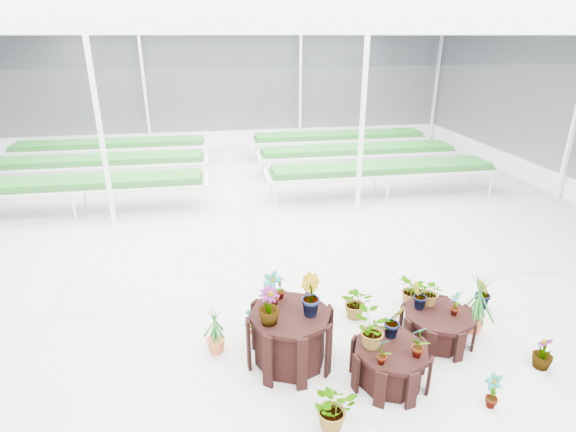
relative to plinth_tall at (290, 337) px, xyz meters
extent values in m
plane|color=gray|center=(-0.30, 1.43, -0.39)|extent=(24.00, 24.00, 0.00)
cylinder|color=black|center=(0.00, 0.00, 0.00)|extent=(1.25, 1.25, 0.78)
cylinder|color=black|center=(1.20, -0.60, -0.13)|extent=(1.15, 1.15, 0.52)
cylinder|color=black|center=(2.20, 0.10, -0.16)|extent=(1.19, 1.19, 0.46)
imported|color=#1E6321|center=(-0.21, 0.21, 0.65)|extent=(0.33, 0.30, 0.51)
imported|color=#1E6321|center=(0.25, -0.06, 0.67)|extent=(0.34, 0.37, 0.56)
imported|color=#1E6321|center=(-0.07, 0.37, 0.60)|extent=(0.21, 0.26, 0.43)
imported|color=#1E6321|center=(-0.30, -0.17, 0.64)|extent=(0.38, 0.38, 0.51)
imported|color=#1E6321|center=(0.93, -0.52, 0.38)|extent=(0.58, 0.56, 0.50)
imported|color=#1E6321|center=(1.45, -0.80, 0.37)|extent=(0.28, 0.23, 0.47)
imported|color=#1E6321|center=(1.30, -0.37, 0.37)|extent=(0.28, 0.23, 0.47)
imported|color=#1E6321|center=(0.98, -0.85, 0.32)|extent=(0.21, 0.16, 0.38)
imported|color=#1E6321|center=(1.95, 0.25, 0.30)|extent=(0.29, 0.26, 0.45)
imported|color=#1E6321|center=(2.40, 0.03, 0.26)|extent=(0.20, 0.24, 0.38)
imported|color=#1E6321|center=(2.17, 0.33, 0.29)|extent=(0.50, 0.50, 0.42)
imported|color=#1E6321|center=(-0.41, 0.52, -0.08)|extent=(0.39, 0.35, 0.61)
imported|color=#1E6321|center=(0.30, -1.19, -0.11)|extent=(0.56, 0.50, 0.56)
imported|color=#1E6321|center=(2.26, -1.22, -0.15)|extent=(0.21, 0.28, 0.48)
imported|color=#1E6321|center=(3.34, -0.69, -0.15)|extent=(0.37, 0.37, 0.48)
imported|color=#1E6321|center=(3.33, 0.74, -0.11)|extent=(0.38, 0.40, 0.57)
imported|color=#1E6321|center=(2.24, 1.01, -0.11)|extent=(0.46, 0.53, 0.57)
imported|color=#1E6321|center=(1.22, 0.86, -0.12)|extent=(0.59, 0.55, 0.55)
imported|color=#1E6321|center=(-0.03, 0.78, -0.13)|extent=(0.32, 0.35, 0.52)
camera|label=1|loc=(-0.86, -4.95, 3.81)|focal=28.00mm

